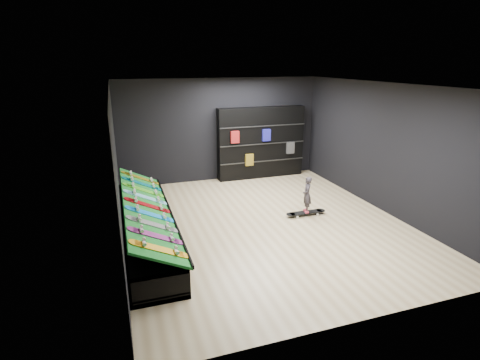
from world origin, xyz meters
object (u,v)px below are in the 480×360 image
object	(u,v)px
display_rack	(147,228)
floor_skateboard	(306,214)
back_shelving	(261,143)
child	(307,202)

from	to	relation	value
display_rack	floor_skateboard	bearing A→B (deg)	1.36
back_shelving	floor_skateboard	xyz separation A→B (m)	(-0.12, -3.23, -1.03)
display_rack	child	size ratio (longest dim) A/B	8.76
back_shelving	child	size ratio (longest dim) A/B	5.24
back_shelving	floor_skateboard	bearing A→B (deg)	-92.14
child	floor_skateboard	bearing A→B (deg)	180.00
display_rack	back_shelving	distance (m)	5.08
display_rack	back_shelving	world-z (taller)	back_shelving
display_rack	back_shelving	size ratio (longest dim) A/B	1.67
display_rack	child	bearing A→B (deg)	1.36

